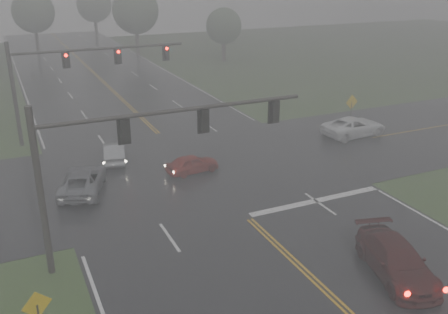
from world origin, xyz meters
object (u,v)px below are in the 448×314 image
car_grey (84,192)px  signal_gantry_far (69,70)px  sedan_silver (115,161)px  sedan_maroon (394,275)px  pickup_white (353,136)px  sedan_red (193,172)px  signal_gantry_near (127,148)px

car_grey → signal_gantry_far: bearing=-77.5°
signal_gantry_far → sedan_silver: bearing=-75.4°
sedan_maroon → pickup_white: sedan_maroon is taller
car_grey → pickup_white: bearing=-155.9°
car_grey → sedan_silver: bearing=-105.1°
sedan_silver → car_grey: bearing=67.5°
sedan_red → signal_gantry_near: signal_gantry_near is taller
sedan_red → sedan_silver: size_ratio=0.89×
sedan_maroon → sedan_silver: bearing=128.6°
sedan_maroon → signal_gantry_near: 12.95m
sedan_maroon → signal_gantry_near: signal_gantry_near is taller
sedan_maroon → signal_gantry_far: bearing=126.5°
sedan_red → pickup_white: bearing=-89.4°
sedan_maroon → pickup_white: 19.37m
sedan_red → signal_gantry_near: (-6.02, -8.02, 5.29)m
car_grey → signal_gantry_near: (1.01, -7.95, 5.29)m
car_grey → signal_gantry_near: 9.60m
signal_gantry_far → sedan_maroon: bearing=-68.8°
sedan_red → pickup_white: (14.41, 1.70, 0.00)m
pickup_white → signal_gantry_far: signal_gantry_far is taller
pickup_white → sedan_silver: bearing=79.5°
sedan_maroon → signal_gantry_far: 27.15m
sedan_maroon → car_grey: (-10.87, 14.47, 0.00)m
sedan_silver → signal_gantry_near: size_ratio=0.32×
sedan_red → signal_gantry_near: 11.33m
sedan_maroon → sedan_red: 15.03m
sedan_silver → car_grey: size_ratio=0.78×
signal_gantry_near → signal_gantry_far: 18.30m
sedan_silver → signal_gantry_far: signal_gantry_far is taller
sedan_red → sedan_silver: sedan_silver is taller
sedan_silver → signal_gantry_near: 13.35m
sedan_maroon → sedan_red: sedan_maroon is taller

